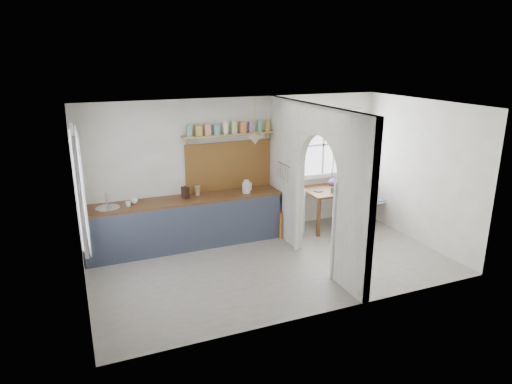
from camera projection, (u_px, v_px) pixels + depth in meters
name	position (u px, v px, depth m)	size (l,w,h in m)	color
floor	(273.00, 264.00, 7.56)	(5.80, 3.20, 0.01)	gray
ceiling	(275.00, 106.00, 6.80)	(5.80, 3.20, 0.01)	silver
walls	(274.00, 189.00, 7.18)	(5.81, 3.21, 2.60)	silver
partition	(312.00, 175.00, 7.44)	(0.12, 3.20, 2.60)	silver
kitchen_window	(77.00, 188.00, 6.03)	(0.10, 1.16, 1.50)	white
nook_window	(323.00, 145.00, 9.13)	(1.76, 0.10, 1.30)	white
counter	(185.00, 222.00, 8.18)	(3.50, 0.60, 0.90)	#482F1B
sink	(108.00, 208.00, 7.56)	(0.40, 0.40, 0.02)	silver
backsplash	(229.00, 166.00, 8.48)	(1.65, 0.03, 0.90)	brown
shelf	(230.00, 131.00, 8.21)	(1.75, 0.20, 0.21)	#9A7947
pendant_lamp	(255.00, 140.00, 8.08)	(0.26, 0.26, 0.16)	beige
utensil_rail	(284.00, 164.00, 8.15)	(0.02, 0.02, 0.50)	silver
dining_table	(334.00, 207.00, 9.14)	(1.26, 0.84, 0.79)	#482F1B
chair_left	(291.00, 212.00, 8.77)	(0.40, 0.40, 0.87)	silver
chair_right	(374.00, 199.00, 9.37)	(0.44, 0.44, 0.97)	silver
kettle	(246.00, 186.00, 8.33)	(0.20, 0.16, 0.24)	silver
mug_a	(128.00, 204.00, 7.60)	(0.09, 0.09, 0.09)	silver
mug_b	(134.00, 201.00, 7.74)	(0.12, 0.12, 0.10)	white
knife_block	(185.00, 193.00, 8.04)	(0.09, 0.13, 0.20)	black
jar	(197.00, 190.00, 8.22)	(0.10, 0.10, 0.17)	#857856
towel_magenta	(280.00, 225.00, 8.54)	(0.02, 0.03, 0.56)	#A31852
towel_orange	(281.00, 227.00, 8.52)	(0.02, 0.03, 0.53)	orange
bowl	(354.00, 186.00, 9.07)	(0.29, 0.29, 0.07)	white
table_cup	(333.00, 190.00, 8.77)	(0.11, 0.11, 0.10)	#4E7D4F
plate	(318.00, 191.00, 8.85)	(0.19, 0.19, 0.02)	#262323
vase	(333.00, 181.00, 9.22)	(0.18, 0.18, 0.19)	#734583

